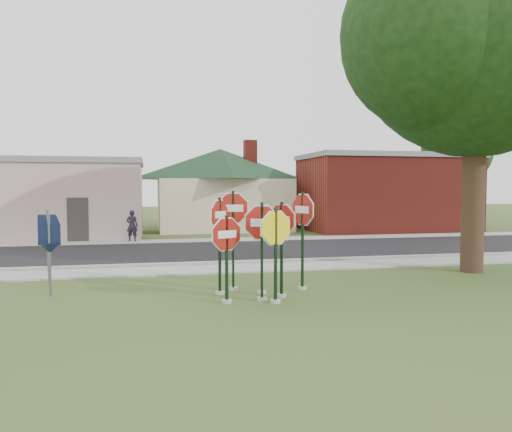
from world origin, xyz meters
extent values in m
plane|color=#324E1D|center=(0.00, 0.00, 0.00)|extent=(120.00, 120.00, 0.00)
cube|color=gray|center=(0.00, 5.50, 0.03)|extent=(60.00, 1.60, 0.06)
cube|color=black|center=(0.00, 10.00, 0.02)|extent=(60.00, 7.00, 0.04)
cube|color=gray|center=(0.00, 14.30, 0.03)|extent=(60.00, 1.60, 0.06)
cube|color=gray|center=(0.00, 6.50, 0.07)|extent=(60.00, 0.20, 0.14)
cylinder|color=#A09D95|center=(0.03, 0.93, 0.04)|extent=(0.24, 0.24, 0.08)
cube|color=black|center=(0.03, 0.93, 1.17)|extent=(0.07, 0.06, 2.33)
cylinder|color=white|center=(0.03, 0.93, 1.87)|extent=(1.15, 0.23, 1.17)
cylinder|color=maroon|center=(0.03, 0.93, 1.87)|extent=(1.07, 0.22, 1.08)
cube|color=white|center=(0.03, 0.93, 1.87)|extent=(0.53, 0.11, 0.19)
cylinder|color=#A09D95|center=(0.29, 0.63, 0.04)|extent=(0.24, 0.24, 0.08)
cube|color=black|center=(0.29, 0.63, 1.11)|extent=(0.07, 0.07, 2.21)
cylinder|color=white|center=(0.29, 0.63, 1.76)|extent=(1.08, 0.35, 1.13)
cylinder|color=yellow|center=(0.29, 0.63, 1.76)|extent=(1.00, 0.33, 1.04)
cylinder|color=#A09D95|center=(-0.83, 0.87, 0.04)|extent=(0.24, 0.24, 0.08)
cube|color=black|center=(-0.83, 0.87, 1.03)|extent=(0.08, 0.07, 2.05)
cylinder|color=white|center=(-0.83, 0.87, 1.61)|extent=(1.01, 0.46, 1.10)
cylinder|color=maroon|center=(-0.83, 0.87, 1.61)|extent=(0.94, 0.44, 1.02)
cube|color=white|center=(-0.83, 0.87, 1.61)|extent=(0.47, 0.22, 0.18)
cylinder|color=#A09D95|center=(0.58, 1.20, 0.04)|extent=(0.24, 0.24, 0.08)
cube|color=black|center=(0.58, 1.20, 1.17)|extent=(0.08, 0.08, 2.35)
cylinder|color=white|center=(0.58, 1.20, 1.92)|extent=(0.73, 0.81, 1.07)
cylinder|color=maroon|center=(0.58, 1.20, 1.92)|extent=(0.68, 0.75, 0.99)
cube|color=white|center=(0.58, 1.20, 1.92)|extent=(0.34, 0.37, 0.17)
cylinder|color=#A09D95|center=(0.19, 1.67, 0.04)|extent=(0.24, 0.24, 0.08)
cube|color=black|center=(0.19, 1.67, 1.16)|extent=(0.07, 0.06, 2.33)
cylinder|color=white|center=(0.19, 1.67, 1.87)|extent=(1.12, 0.31, 1.15)
cylinder|color=maroon|center=(0.19, 1.67, 1.87)|extent=(1.04, 0.29, 1.07)
cube|color=white|center=(0.19, 1.67, 1.87)|extent=(0.52, 0.14, 0.18)
cylinder|color=#A09D95|center=(-0.45, 2.24, 0.04)|extent=(0.24, 0.24, 0.08)
cube|color=black|center=(-0.45, 2.24, 1.31)|extent=(0.07, 0.06, 2.61)
cylinder|color=white|center=(-0.45, 2.24, 2.16)|extent=(1.13, 0.16, 1.14)
cylinder|color=maroon|center=(-0.45, 2.24, 2.16)|extent=(1.05, 0.15, 1.05)
cube|color=white|center=(-0.45, 2.24, 2.16)|extent=(0.52, 0.07, 0.18)
cylinder|color=#A09D95|center=(1.36, 1.96, 0.04)|extent=(0.24, 0.24, 0.08)
cube|color=black|center=(1.36, 1.96, 1.29)|extent=(0.07, 0.07, 2.59)
cylinder|color=white|center=(1.36, 1.96, 2.12)|extent=(0.46, 1.10, 1.18)
cylinder|color=maroon|center=(1.36, 1.96, 2.12)|extent=(0.43, 1.02, 1.09)
cube|color=white|center=(1.36, 1.96, 2.12)|extent=(0.21, 0.51, 0.19)
cylinder|color=#A09D95|center=(-0.85, 1.85, 0.04)|extent=(0.24, 0.24, 0.08)
cube|color=black|center=(-0.85, 1.85, 1.22)|extent=(0.08, 0.08, 2.45)
cylinder|color=white|center=(-0.85, 1.85, 2.02)|extent=(0.70, 0.83, 1.07)
cylinder|color=maroon|center=(-0.85, 1.85, 2.02)|extent=(0.66, 0.77, 0.99)
cube|color=white|center=(-0.85, 1.85, 2.02)|extent=(0.33, 0.38, 0.17)
cube|color=#59595E|center=(-5.00, 2.50, 1.00)|extent=(0.05, 0.05, 2.00)
cube|color=black|center=(-5.00, 2.50, 1.55)|extent=(0.55, 0.13, 0.55)
cone|color=black|center=(-5.00, 2.50, 1.20)|extent=(0.65, 0.65, 0.25)
cube|color=#59595E|center=(-5.20, 3.50, 1.00)|extent=(0.05, 0.05, 2.00)
cube|color=black|center=(-5.20, 3.50, 1.55)|extent=(0.55, 0.09, 0.55)
cone|color=black|center=(-5.20, 3.50, 1.20)|extent=(0.62, 0.62, 0.25)
cube|color=#59595E|center=(-5.40, 4.50, 1.00)|extent=(0.05, 0.05, 2.00)
cube|color=black|center=(-5.40, 4.50, 1.55)|extent=(0.55, 0.05, 0.55)
cone|color=black|center=(-5.40, 4.50, 1.20)|extent=(0.58, 0.58, 0.25)
cube|color=#59595E|center=(-5.60, 5.50, 1.00)|extent=(0.05, 0.05, 2.00)
cube|color=black|center=(-5.60, 5.50, 1.55)|extent=(0.55, 0.05, 0.55)
cone|color=black|center=(-5.60, 5.50, 1.20)|extent=(0.58, 0.58, 0.25)
cube|color=#59595E|center=(-5.80, 6.50, 1.00)|extent=(0.05, 0.05, 2.00)
cube|color=black|center=(-5.80, 6.50, 1.55)|extent=(0.55, 0.09, 0.55)
cone|color=black|center=(-5.80, 6.50, 1.20)|extent=(0.62, 0.62, 0.25)
cube|color=beige|center=(-9.00, 18.00, 2.00)|extent=(12.00, 6.00, 4.00)
cube|color=slate|center=(-9.00, 18.00, 4.05)|extent=(12.20, 6.20, 0.30)
cube|color=#332D28|center=(-6.00, 15.02, 1.10)|extent=(1.00, 0.10, 2.20)
cube|color=beige|center=(2.00, 22.00, 1.60)|extent=(8.00, 8.00, 3.20)
pyramid|color=black|center=(2.00, 22.00, 5.20)|extent=(11.60, 11.60, 2.00)
cube|color=maroon|center=(4.00, 22.00, 5.00)|extent=(0.80, 0.80, 1.60)
cube|color=maroon|center=(12.00, 18.50, 2.25)|extent=(10.00, 6.00, 4.50)
cube|color=slate|center=(12.00, 18.50, 4.60)|extent=(10.20, 6.20, 0.30)
cube|color=white|center=(10.00, 15.55, 2.60)|extent=(2.00, 0.08, 0.90)
cylinder|color=#301F15|center=(7.50, 3.50, 2.93)|extent=(0.70, 0.70, 5.86)
sphere|color=black|center=(7.50, 3.50, 7.53)|extent=(7.78, 7.78, 7.78)
cylinder|color=#301F15|center=(22.00, 26.00, 2.00)|extent=(0.50, 0.50, 4.00)
sphere|color=black|center=(22.00, 26.00, 5.60)|extent=(5.60, 5.60, 5.60)
imported|color=black|center=(-3.42, 14.48, 0.82)|extent=(0.62, 0.46, 1.53)
camera|label=1|loc=(-2.57, -10.54, 2.71)|focal=35.00mm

